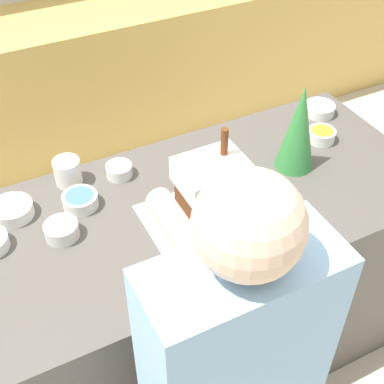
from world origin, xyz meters
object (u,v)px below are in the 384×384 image
at_px(gingerbread_house, 212,187).
at_px(candy_bowl_near_tray_right, 61,230).
at_px(candy_bowl_front_corner, 119,170).
at_px(candy_bowl_far_left, 320,109).
at_px(mug, 68,172).
at_px(baking_tray, 212,213).
at_px(decorative_tree, 299,128).
at_px(candy_bowl_beside_tree, 322,135).
at_px(candy_bowl_near_tray_left, 12,210).
at_px(candy_bowl_center_rear, 80,200).

bearing_deg(gingerbread_house, candy_bowl_near_tray_right, 164.79).
bearing_deg(candy_bowl_front_corner, candy_bowl_far_left, 0.02).
xyz_separation_m(candy_bowl_front_corner, mug, (-0.17, 0.05, 0.02)).
xyz_separation_m(baking_tray, candy_bowl_far_left, (0.70, 0.33, 0.02)).
bearing_deg(candy_bowl_front_corner, decorative_tree, -21.54).
bearing_deg(candy_bowl_beside_tree, candy_bowl_far_left, 55.22).
height_order(gingerbread_house, candy_bowl_far_left, gingerbread_house).
bearing_deg(decorative_tree, candy_bowl_front_corner, 158.46).
distance_m(decorative_tree, candy_bowl_beside_tree, 0.25).
distance_m(candy_bowl_beside_tree, candy_bowl_near_tray_left, 1.19).
xyz_separation_m(candy_bowl_beside_tree, candy_bowl_center_rear, (-0.97, 0.06, 0.00)).
height_order(candy_bowl_center_rear, candy_bowl_near_tray_right, candy_bowl_near_tray_right).
bearing_deg(candy_bowl_near_tray_right, candy_bowl_near_tray_left, 125.20).
bearing_deg(candy_bowl_near_tray_left, candy_bowl_near_tray_right, -54.80).
distance_m(decorative_tree, candy_bowl_front_corner, 0.66).
distance_m(candy_bowl_near_tray_left, candy_bowl_near_tray_right, 0.21).
distance_m(gingerbread_house, candy_bowl_near_tray_right, 0.50).
distance_m(candy_bowl_near_tray_right, candy_bowl_front_corner, 0.34).
distance_m(candy_bowl_near_tray_left, candy_bowl_center_rear, 0.22).
relative_size(decorative_tree, candy_bowl_near_tray_left, 2.40).
height_order(candy_bowl_near_tray_left, candy_bowl_near_tray_right, candy_bowl_near_tray_right).
relative_size(decorative_tree, candy_bowl_beside_tree, 3.13).
bearing_deg(candy_bowl_front_corner, mug, 165.34).
distance_m(candy_bowl_near_tray_right, mug, 0.27).
xyz_separation_m(baking_tray, candy_bowl_front_corner, (-0.20, 0.33, 0.02)).
distance_m(candy_bowl_far_left, candy_bowl_front_corner, 0.90).
bearing_deg(candy_bowl_near_tray_right, candy_bowl_center_rear, 48.37).
bearing_deg(mug, candy_bowl_near_tray_right, -111.88).
xyz_separation_m(decorative_tree, candy_bowl_near_tray_right, (-0.88, 0.03, -0.14)).
relative_size(decorative_tree, candy_bowl_center_rear, 2.78).
height_order(candy_bowl_near_tray_right, candy_bowl_front_corner, candy_bowl_near_tray_right).
relative_size(candy_bowl_near_tray_left, candy_bowl_far_left, 1.10).
relative_size(candy_bowl_near_tray_right, candy_bowl_front_corner, 1.15).
bearing_deg(decorative_tree, candy_bowl_center_rear, 169.47).
distance_m(gingerbread_house, candy_bowl_near_tray_left, 0.67).
height_order(baking_tray, candy_bowl_near_tray_left, candy_bowl_near_tray_left).
distance_m(candy_bowl_beside_tree, mug, 0.98).
distance_m(baking_tray, candy_bowl_far_left, 0.77).
relative_size(baking_tray, candy_bowl_center_rear, 3.77).
xyz_separation_m(gingerbread_house, candy_bowl_near_tray_right, (-0.48, 0.13, -0.09)).
bearing_deg(candy_bowl_front_corner, gingerbread_house, -58.71).
distance_m(baking_tray, candy_bowl_near_tray_left, 0.67).
distance_m(candy_bowl_center_rear, mug, 0.14).
height_order(candy_bowl_center_rear, candy_bowl_front_corner, same).
xyz_separation_m(gingerbread_house, candy_bowl_beside_tree, (0.59, 0.18, -0.09)).
distance_m(candy_bowl_beside_tree, candy_bowl_front_corner, 0.80).
xyz_separation_m(candy_bowl_beside_tree, mug, (-0.96, 0.20, 0.02)).
relative_size(candy_bowl_far_left, candy_bowl_front_corner, 1.33).
relative_size(baking_tray, gingerbread_house, 1.48).
distance_m(gingerbread_house, candy_bowl_beside_tree, 0.62).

